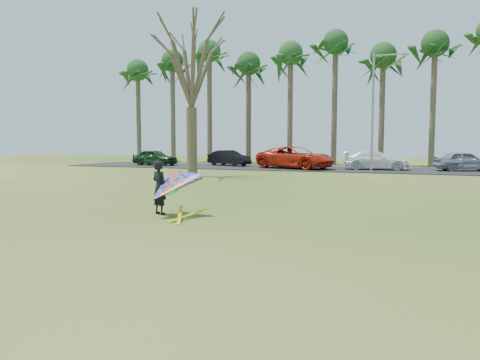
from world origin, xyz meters
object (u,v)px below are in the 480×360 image
(car_2, at_px, (295,157))
(car_4, at_px, (465,161))
(streetlight, at_px, (375,106))
(kite_flyer, at_px, (168,188))
(car_3, at_px, (376,160))
(car_0, at_px, (155,157))
(bare_tree_left, at_px, (191,62))
(car_1, at_px, (229,158))

(car_2, relative_size, car_4, 1.47)
(streetlight, distance_m, kite_flyer, 21.28)
(streetlight, relative_size, car_3, 1.71)
(car_0, xyz_separation_m, car_2, (12.32, -0.17, 0.16))
(car_2, bearing_deg, bare_tree_left, 173.78)
(streetlight, relative_size, car_2, 1.33)
(streetlight, height_order, car_4, streetlight)
(streetlight, distance_m, car_0, 18.76)
(car_2, xyz_separation_m, car_4, (11.81, 1.56, -0.14))
(car_2, bearing_deg, car_3, -63.29)
(car_3, bearing_deg, car_4, -85.62)
(car_2, height_order, kite_flyer, kite_flyer)
(car_0, bearing_deg, car_2, -87.29)
(streetlight, bearing_deg, car_4, 31.62)
(car_1, bearing_deg, car_3, -74.52)
(streetlight, relative_size, car_0, 2.03)
(kite_flyer, bearing_deg, car_4, 67.28)
(car_0, distance_m, car_3, 18.19)
(car_1, xyz_separation_m, car_4, (18.00, -0.34, 0.05))
(streetlight, xyz_separation_m, car_1, (-12.12, 3.96, -3.76))
(bare_tree_left, distance_m, car_1, 12.75)
(car_3, height_order, kite_flyer, kite_flyer)
(car_1, distance_m, kite_flyer, 25.74)
(bare_tree_left, height_order, kite_flyer, bare_tree_left)
(car_2, relative_size, kite_flyer, 2.51)
(car_3, bearing_deg, car_0, 89.27)
(streetlight, relative_size, car_1, 2.04)
(streetlight, bearing_deg, car_0, 173.04)
(car_3, bearing_deg, bare_tree_left, 131.63)
(car_1, relative_size, car_4, 0.96)
(car_0, relative_size, car_4, 0.97)
(streetlight, height_order, car_3, streetlight)
(car_0, distance_m, car_4, 24.17)
(car_0, relative_size, kite_flyer, 1.65)
(bare_tree_left, height_order, car_0, bare_tree_left)
(car_1, relative_size, kite_flyer, 1.64)
(streetlight, bearing_deg, kite_flyer, -101.67)
(kite_flyer, bearing_deg, car_3, 79.91)
(car_3, distance_m, kite_flyer, 23.78)
(streetlight, xyz_separation_m, kite_flyer, (-4.24, -20.54, -3.62))
(car_3, bearing_deg, car_2, 95.14)
(streetlight, xyz_separation_m, car_3, (-0.07, 2.87, -3.73))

